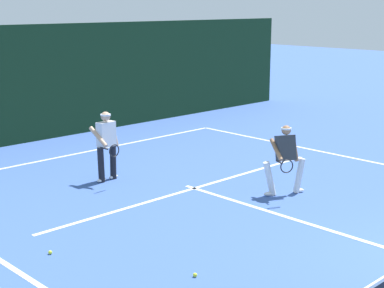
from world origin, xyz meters
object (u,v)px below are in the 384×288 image
at_px(player_far, 107,143).
at_px(tennis_ball_extra, 195,275).
at_px(player_near, 285,157).
at_px(tennis_ball, 50,252).

bearing_deg(player_far, tennis_ball_extra, 62.94).
xyz_separation_m(player_near, player_far, (-2.13, 3.52, 0.07)).
height_order(player_far, tennis_ball_extra, player_far).
distance_m(tennis_ball, tennis_ball_extra, 2.54).
relative_size(player_far, tennis_ball, 24.78).
relative_size(player_near, tennis_ball, 23.22).
bearing_deg(player_far, tennis_ball, 36.26).
bearing_deg(player_far, player_near, 116.47).
xyz_separation_m(player_far, tennis_ball, (-3.21, -2.79, -0.87)).
bearing_deg(tennis_ball, tennis_ball_extra, -63.47).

